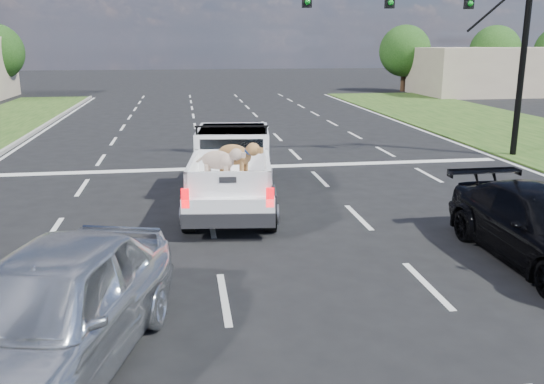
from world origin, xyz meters
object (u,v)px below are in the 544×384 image
(silver_sedan, at_px, (50,313))
(black_coupe, at_px, (543,227))
(pickup_truck, at_px, (232,168))
(traffic_signal, at_px, (462,21))

(silver_sedan, distance_m, black_coupe, 8.69)
(pickup_truck, bearing_deg, black_coupe, -35.29)
(traffic_signal, height_order, silver_sedan, traffic_signal)
(silver_sedan, bearing_deg, traffic_signal, 63.61)
(traffic_signal, bearing_deg, pickup_truck, -149.38)
(pickup_truck, bearing_deg, silver_sedan, -104.55)
(pickup_truck, relative_size, silver_sedan, 1.15)
(pickup_truck, xyz_separation_m, black_coupe, (5.42, -4.87, -0.26))
(silver_sedan, height_order, black_coupe, silver_sedan)
(black_coupe, bearing_deg, traffic_signal, 72.71)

